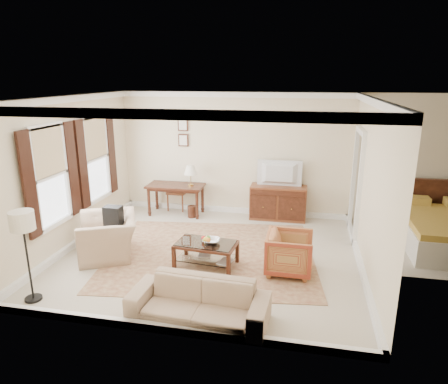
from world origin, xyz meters
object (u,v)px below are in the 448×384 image
(sofa, at_px, (199,296))
(sideboard, at_px, (278,202))
(striped_armchair, at_px, (290,251))
(coffee_table, at_px, (206,248))
(writing_desk, at_px, (176,189))
(club_armchair, at_px, (108,230))
(tv, at_px, (279,166))

(sofa, bearing_deg, sideboard, 83.52)
(striped_armchair, bearing_deg, coffee_table, 92.41)
(sideboard, height_order, sofa, sideboard)
(writing_desk, relative_size, sideboard, 1.04)
(sideboard, distance_m, coffee_table, 2.90)
(club_armchair, bearing_deg, tv, 105.94)
(writing_desk, bearing_deg, tv, 3.23)
(coffee_table, relative_size, striped_armchair, 1.41)
(club_armchair, bearing_deg, sofa, 26.90)
(coffee_table, bearing_deg, sofa, -79.56)
(striped_armchair, relative_size, sofa, 0.41)
(coffee_table, relative_size, sofa, 0.58)
(sideboard, bearing_deg, coffee_table, -111.47)
(writing_desk, distance_m, sofa, 4.49)
(writing_desk, height_order, club_armchair, club_armchair)
(writing_desk, bearing_deg, club_armchair, -101.63)
(tv, bearing_deg, writing_desk, 3.23)
(striped_armchair, bearing_deg, tv, 9.07)
(tv, distance_m, coffee_table, 3.03)
(tv, xyz_separation_m, coffee_table, (-1.06, -2.68, -0.94))
(tv, xyz_separation_m, sofa, (-0.76, -4.29, -0.91))
(writing_desk, relative_size, striped_armchair, 1.72)
(tv, distance_m, striped_armchair, 2.81)
(writing_desk, xyz_separation_m, club_armchair, (-0.51, -2.48, -0.12))
(club_armchair, relative_size, sofa, 0.61)
(writing_desk, height_order, tv, tv)
(sideboard, bearing_deg, writing_desk, -176.30)
(striped_armchair, relative_size, club_armchair, 0.67)
(coffee_table, height_order, club_armchair, club_armchair)
(striped_armchair, bearing_deg, club_armchair, 90.35)
(tv, xyz_separation_m, club_armchair, (-2.95, -2.61, -0.77))
(writing_desk, distance_m, striped_armchair, 3.78)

